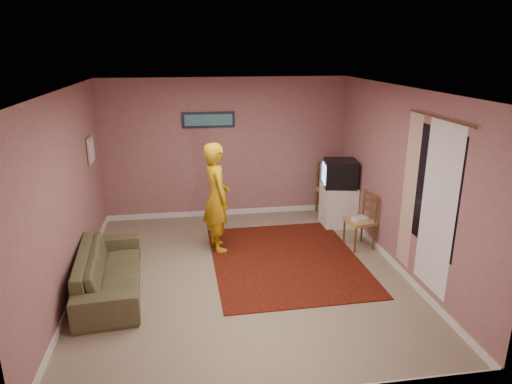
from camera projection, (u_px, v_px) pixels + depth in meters
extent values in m
plane|color=gray|center=(243.00, 275.00, 6.51)|extent=(5.00, 5.00, 0.00)
cube|color=#9F6869|center=(226.00, 149.00, 8.47)|extent=(4.50, 0.02, 2.60)
cube|color=#9F6869|center=(280.00, 276.00, 3.76)|extent=(4.50, 0.02, 2.60)
cube|color=#9F6869|center=(67.00, 196.00, 5.78)|extent=(0.02, 5.00, 2.60)
cube|color=#9F6869|center=(400.00, 181.00, 6.44)|extent=(0.02, 5.00, 2.60)
cube|color=silver|center=(241.00, 89.00, 5.72)|extent=(4.50, 5.00, 0.02)
cube|color=silver|center=(227.00, 212.00, 8.84)|extent=(4.50, 0.02, 0.10)
cube|color=silver|center=(79.00, 284.00, 6.17)|extent=(0.02, 5.00, 0.10)
cube|color=silver|center=(391.00, 261.00, 6.82)|extent=(0.02, 5.00, 0.10)
cube|color=black|center=(434.00, 189.00, 5.55)|extent=(0.01, 1.10, 1.50)
cube|color=white|center=(438.00, 209.00, 5.47)|extent=(0.01, 0.75, 2.10)
cube|color=#F2E6CE|center=(409.00, 192.00, 6.12)|extent=(0.01, 0.35, 2.10)
cylinder|color=brown|center=(440.00, 118.00, 5.28)|extent=(0.02, 1.40, 0.02)
cube|color=#121832|center=(209.00, 120.00, 8.23)|extent=(0.95, 0.03, 0.28)
cube|color=#2F5F83|center=(209.00, 120.00, 8.21)|extent=(0.86, 0.01, 0.20)
cube|color=tan|center=(91.00, 150.00, 7.22)|extent=(0.03, 0.38, 0.42)
cube|color=silver|center=(92.00, 150.00, 7.22)|extent=(0.01, 0.30, 0.34)
cube|color=black|center=(286.00, 259.00, 6.97)|extent=(2.25, 2.78, 0.01)
cube|color=white|center=(338.00, 206.00, 8.25)|extent=(0.57, 0.52, 0.73)
cube|color=black|center=(340.00, 173.00, 8.06)|extent=(0.63, 0.59, 0.49)
cube|color=#8CB2F2|center=(324.00, 173.00, 8.07)|extent=(0.09, 0.40, 0.34)
cube|color=tan|center=(329.00, 190.00, 8.72)|extent=(0.47, 0.44, 0.05)
cube|color=brown|center=(330.00, 177.00, 8.64)|extent=(0.46, 0.06, 0.52)
cube|color=silver|center=(330.00, 188.00, 8.70)|extent=(0.34, 0.25, 0.06)
cube|color=#829DD4|center=(330.00, 174.00, 8.62)|extent=(0.40, 0.05, 0.42)
cube|color=tan|center=(360.00, 221.00, 7.30)|extent=(0.46, 0.47, 0.05)
cube|color=brown|center=(361.00, 208.00, 7.23)|extent=(0.11, 0.41, 0.47)
cube|color=silver|center=(360.00, 219.00, 7.29)|extent=(0.26, 0.21, 0.05)
imported|color=brown|center=(109.00, 271.00, 6.02)|extent=(0.94, 2.03, 0.58)
imported|color=gold|center=(217.00, 197.00, 7.11)|extent=(0.55, 0.71, 1.74)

